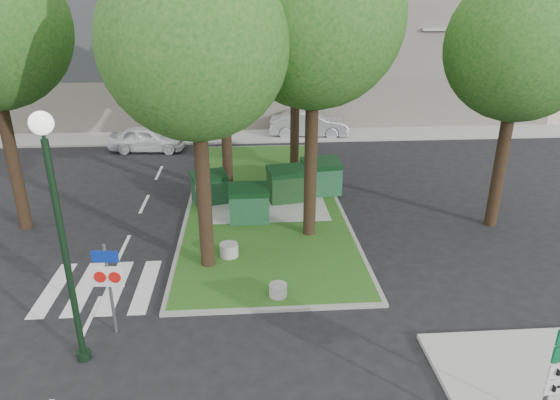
{
  "coord_description": "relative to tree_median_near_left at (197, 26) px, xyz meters",
  "views": [
    {
      "loc": [
        -0.21,
        -11.62,
        8.0
      ],
      "look_at": [
        0.85,
        3.12,
        2.0
      ],
      "focal_mm": 32.0,
      "sensor_mm": 36.0,
      "label": 1
    }
  ],
  "objects": [
    {
      "name": "dumpster_a",
      "position": [
        -0.32,
        5.16,
        -6.57
      ],
      "size": [
        1.63,
        1.35,
        1.31
      ],
      "rotation": [
        0.0,
        0.0,
        0.28
      ],
      "color": "#0D3218",
      "rests_on": "median_island"
    },
    {
      "name": "bollard_right",
      "position": [
        2.02,
        -2.06,
        -7.01
      ],
      "size": [
        0.51,
        0.51,
        0.37
      ],
      "primitive_type": "cylinder",
      "color": "#969691",
      "rests_on": "median_island"
    },
    {
      "name": "traffic_sign_pole",
      "position": [
        -2.25,
        -3.27,
        -5.69
      ],
      "size": [
        0.76,
        0.12,
        2.53
      ],
      "rotation": [
        0.0,
        0.0,
        -0.1
      ],
      "color": "slate",
      "rests_on": "ground"
    },
    {
      "name": "tree_street_right",
      "position": [
        10.5,
        2.5,
        -0.33
      ],
      "size": [
        5.0,
        5.0,
        10.06
      ],
      "color": "black",
      "rests_on": "ground"
    },
    {
      "name": "zebra_crossing",
      "position": [
        -2.34,
        -1.06,
        -7.31
      ],
      "size": [
        5.0,
        3.0,
        0.01
      ],
      "primitive_type": "cube",
      "color": "silver",
      "rests_on": "ground"
    },
    {
      "name": "dumpster_c",
      "position": [
        2.88,
        5.17,
        -6.5
      ],
      "size": [
        1.74,
        1.37,
        1.45
      ],
      "rotation": [
        0.0,
        0.0,
        0.19
      ],
      "color": "black",
      "rests_on": "median_island"
    },
    {
      "name": "sidewalk_corner",
      "position": [
        7.91,
        -6.06,
        -7.26
      ],
      "size": [
        5.0,
        4.0,
        0.12
      ],
      "primitive_type": "cube",
      "color": "#999993",
      "rests_on": "ground"
    },
    {
      "name": "median_island",
      "position": [
        1.91,
        5.44,
        -7.26
      ],
      "size": [
        6.0,
        16.0,
        0.12
      ],
      "primitive_type": "cube",
      "color": "#1F4E16",
      "rests_on": "ground"
    },
    {
      "name": "median_kerb",
      "position": [
        1.91,
        5.44,
        -7.27
      ],
      "size": [
        6.3,
        16.3,
        0.1
      ],
      "primitive_type": "cube",
      "color": "gray",
      "rests_on": "ground"
    },
    {
      "name": "ground",
      "position": [
        1.41,
        -2.56,
        -7.32
      ],
      "size": [
        120.0,
        120.0,
        0.0
      ],
      "primitive_type": "plane",
      "color": "black",
      "rests_on": "ground"
    },
    {
      "name": "tree_median_mid",
      "position": [
        0.5,
        6.5,
        -0.34
      ],
      "size": [
        4.8,
        4.8,
        9.99
      ],
      "color": "black",
      "rests_on": "ground"
    },
    {
      "name": "litter_bin",
      "position": [
        4.15,
        6.13,
        -6.82
      ],
      "size": [
        0.43,
        0.43,
        0.74
      ],
      "primitive_type": "cylinder",
      "color": "yellow",
      "rests_on": "median_island"
    },
    {
      "name": "bollard_left",
      "position": [
        0.57,
        0.42,
        -6.98
      ],
      "size": [
        0.6,
        0.6,
        0.43
      ],
      "primitive_type": "cylinder",
      "color": "#9D9E98",
      "rests_on": "median_island"
    },
    {
      "name": "car_silver",
      "position": [
        5.15,
        15.85,
        -6.53
      ],
      "size": [
        4.95,
        2.17,
        1.58
      ],
      "primitive_type": "imported",
      "rotation": [
        0.0,
        0.0,
        1.47
      ],
      "color": "#ADAEB6",
      "rests_on": "ground"
    },
    {
      "name": "bollard_mid",
      "position": [
        0.57,
        0.41,
        -7.02
      ],
      "size": [
        0.51,
        0.51,
        0.36
      ],
      "primitive_type": "cylinder",
      "color": "gray",
      "rests_on": "median_island"
    },
    {
      "name": "dumpster_d",
      "position": [
        4.41,
        5.88,
        -6.47
      ],
      "size": [
        1.77,
        1.35,
        1.52
      ],
      "rotation": [
        0.0,
        0.0,
        0.13
      ],
      "color": "#164727",
      "rests_on": "median_island"
    },
    {
      "name": "car_white",
      "position": [
        -4.27,
        13.33,
        -6.61
      ],
      "size": [
        4.27,
        2.02,
        1.41
      ],
      "primitive_type": "imported",
      "rotation": [
        0.0,
        0.0,
        1.48
      ],
      "color": "white",
      "rests_on": "ground"
    },
    {
      "name": "street_lamp",
      "position": [
        -2.78,
        -4.25,
        -3.57
      ],
      "size": [
        0.48,
        0.48,
        5.96
      ],
      "color": "black",
      "rests_on": "ground"
    },
    {
      "name": "building_sidewalk",
      "position": [
        1.41,
        15.94,
        -7.26
      ],
      "size": [
        42.0,
        3.0,
        0.12
      ],
      "primitive_type": "cube",
      "color": "#999993",
      "rests_on": "ground"
    },
    {
      "name": "dumpster_b",
      "position": [
        1.28,
        3.23,
        -6.52
      ],
      "size": [
        1.53,
        1.09,
        1.41
      ],
      "rotation": [
        0.0,
        0.0,
        0.02
      ],
      "color": "#124022",
      "rests_on": "median_island"
    },
    {
      "name": "tree_median_near_left",
      "position": [
        0.0,
        0.0,
        0.0
      ],
      "size": [
        5.2,
        5.2,
        10.53
      ],
      "color": "black",
      "rests_on": "ground"
    }
  ]
}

